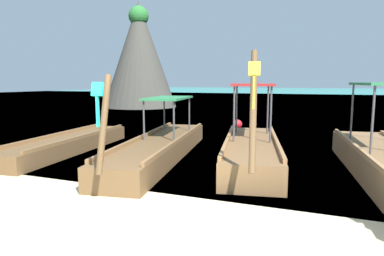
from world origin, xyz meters
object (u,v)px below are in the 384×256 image
longtail_boat_turquoise_ribbon (161,147)px  karst_rock (138,56)px  longtail_boat_orange_ribbon (68,144)px  longtail_boat_yellow_ribbon (251,150)px  mooring_buoy_near (237,124)px

longtail_boat_turquoise_ribbon → karst_rock: size_ratio=0.82×
longtail_boat_orange_ribbon → longtail_boat_yellow_ribbon: size_ratio=1.03×
longtail_boat_orange_ribbon → mooring_buoy_near: longtail_boat_orange_ribbon is taller
longtail_boat_orange_ribbon → mooring_buoy_near: bearing=62.6°
longtail_boat_turquoise_ribbon → longtail_boat_yellow_ribbon: 2.58m
longtail_boat_orange_ribbon → longtail_boat_turquoise_ribbon: bearing=6.0°
karst_rock → longtail_boat_turquoise_ribbon: bearing=-58.1°
mooring_buoy_near → longtail_boat_yellow_ribbon: bearing=-73.0°
longtail_boat_turquoise_ribbon → karst_rock: bearing=121.9°
longtail_boat_yellow_ribbon → mooring_buoy_near: 6.74m
longtail_boat_yellow_ribbon → longtail_boat_orange_ribbon: bearing=-173.8°
longtail_boat_yellow_ribbon → karst_rock: (-13.33, 17.03, 3.98)m
longtail_boat_turquoise_ribbon → longtail_boat_yellow_ribbon: size_ratio=1.21×
longtail_boat_turquoise_ribbon → mooring_buoy_near: longtail_boat_turquoise_ribbon is taller
longtail_boat_turquoise_ribbon → mooring_buoy_near: 6.76m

